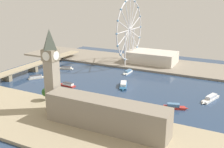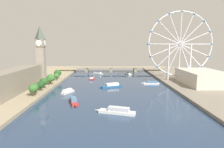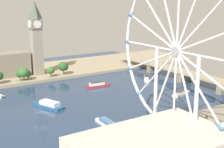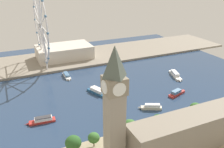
{
  "view_description": "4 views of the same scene",
  "coord_description": "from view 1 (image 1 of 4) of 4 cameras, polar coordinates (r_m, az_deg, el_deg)",
  "views": [
    {
      "loc": [
        -298.9,
        -125.44,
        115.97
      ],
      "look_at": [
        5.43,
        29.92,
        12.7
      ],
      "focal_mm": 42.9,
      "sensor_mm": 36.0,
      "label": 1
    },
    {
      "loc": [
        -4.55,
        -257.45,
        56.86
      ],
      "look_at": [
        0.49,
        50.03,
        12.35
      ],
      "focal_mm": 31.96,
      "sensor_mm": 36.0,
      "label": 2
    },
    {
      "loc": [
        236.95,
        -81.46,
        89.21
      ],
      "look_at": [
        5.32,
        68.24,
        21.97
      ],
      "focal_mm": 51.1,
      "sensor_mm": 36.0,
      "label": 3
    },
    {
      "loc": [
        -223.95,
        95.19,
        121.97
      ],
      "look_at": [
        -4.5,
        -4.98,
        21.7
      ],
      "focal_mm": 38.99,
      "sensor_mm": 36.0,
      "label": 4
    }
  ],
  "objects": [
    {
      "name": "riverbank_left",
      "position": [
        244.83,
        -7.55,
        -11.22
      ],
      "size": [
        90.0,
        520.0,
        3.0
      ],
      "primitive_type": "cube",
      "color": "tan",
      "rests_on": "ground_plane"
    },
    {
      "name": "riverbank_right",
      "position": [
        454.36,
        10.13,
        1.96
      ],
      "size": [
        90.0,
        520.0,
        3.0
      ],
      "primitive_type": "cube",
      "color": "gray",
      "rests_on": "ground_plane"
    },
    {
      "name": "tour_boat_2",
      "position": [
        346.39,
        2.45,
        -2.36
      ],
      "size": [
        33.08,
        18.65,
        5.51
      ],
      "rotation": [
        0.0,
        0.0,
        3.53
      ],
      "color": "#235684",
      "rests_on": "ground_plane"
    },
    {
      "name": "river_bridge",
      "position": [
        429.89,
        -16.53,
        1.69
      ],
      "size": [
        227.08,
        17.01,
        11.3
      ],
      "color": "tan",
      "rests_on": "ground_plane"
    },
    {
      "name": "tour_boat_7",
      "position": [
        392.99,
        -15.78,
        -0.66
      ],
      "size": [
        23.47,
        19.02,
        5.3
      ],
      "rotation": [
        0.0,
        0.0,
        5.63
      ],
      "color": "beige",
      "rests_on": "ground_plane"
    },
    {
      "name": "riverside_hall",
      "position": [
        458.89,
        8.52,
        3.59
      ],
      "size": [
        48.96,
        79.68,
        18.81
      ],
      "primitive_type": "cube",
      "color": "beige",
      "rests_on": "riverbank_right"
    },
    {
      "name": "tour_boat_5",
      "position": [
        288.82,
        4.3,
        -6.41
      ],
      "size": [
        13.64,
        22.63,
        5.38
      ],
      "rotation": [
        0.0,
        0.0,
        1.12
      ],
      "color": "beige",
      "rests_on": "ground_plane"
    },
    {
      "name": "tour_boat_1",
      "position": [
        405.28,
        3.39,
        0.44
      ],
      "size": [
        27.12,
        6.59,
        4.56
      ],
      "rotation": [
        0.0,
        0.0,
        3.12
      ],
      "color": "white",
      "rests_on": "ground_plane"
    },
    {
      "name": "tour_boat_6",
      "position": [
        289.48,
        13.16,
        -6.78
      ],
      "size": [
        12.79,
        26.29,
        5.67
      ],
      "rotation": [
        0.0,
        0.0,
        5.02
      ],
      "color": "#B22D28",
      "rests_on": "ground_plane"
    },
    {
      "name": "tree_row_embankment",
      "position": [
        271.79,
        -4.58,
        -5.9
      ],
      "size": [
        13.5,
        123.0,
        14.71
      ],
      "color": "#513823",
      "rests_on": "riverbank_left"
    },
    {
      "name": "tour_boat_3",
      "position": [
        323.08,
        20.26,
        -4.88
      ],
      "size": [
        35.79,
        16.18,
        5.71
      ],
      "rotation": [
        0.0,
        0.0,
        2.82
      ],
      "color": "white",
      "rests_on": "ground_plane"
    },
    {
      "name": "ferris_wheel",
      "position": [
        443.4,
        3.79,
        9.24
      ],
      "size": [
        102.29,
        3.2,
        105.89
      ],
      "color": "silver",
      "rests_on": "riverbank_right"
    },
    {
      "name": "tour_boat_4",
      "position": [
        352.43,
        -9.46,
        -2.26
      ],
      "size": [
        8.42,
        26.6,
        5.16
      ],
      "rotation": [
        0.0,
        0.0,
        1.48
      ],
      "color": "#B22D28",
      "rests_on": "ground_plane"
    },
    {
      "name": "parliament_block",
      "position": [
        232.97,
        -1.35,
        -8.58
      ],
      "size": [
        22.0,
        112.2,
        26.17
      ],
      "primitive_type": "cube",
      "color": "gray",
      "rests_on": "riverbank_left"
    },
    {
      "name": "tour_boat_0",
      "position": [
        432.51,
        -9.82,
        1.28
      ],
      "size": [
        12.08,
        27.18,
        4.59
      ],
      "rotation": [
        0.0,
        0.0,
        1.84
      ],
      "color": "beige",
      "rests_on": "ground_plane"
    },
    {
      "name": "ground_plane",
      "position": [
        344.27,
        4.03,
        -2.91
      ],
      "size": [
        415.08,
        415.08,
        0.0
      ],
      "primitive_type": "plane",
      "color": "navy"
    },
    {
      "name": "clock_tower",
      "position": [
        264.1,
        -12.76,
        0.9
      ],
      "size": [
        13.84,
        13.84,
        81.72
      ],
      "color": "gray",
      "rests_on": "riverbank_left"
    }
  ]
}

